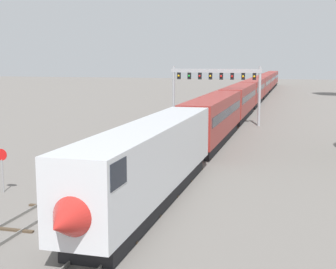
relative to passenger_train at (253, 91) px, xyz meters
The scene contains 6 objects.
ground_plane 71.37m from the passenger_train, 91.61° to the right, with size 400.00×400.00×0.00m, color slate.
track_main 11.58m from the passenger_train, 90.00° to the right, with size 2.60×200.00×0.16m.
track_near 31.88m from the passenger_train, 99.97° to the right, with size 2.60×160.00×0.16m.
passenger_train is the anchor object (origin of this frame).
signal_gantry 30.77m from the passenger_train, 94.22° to the right, with size 12.10×0.49×7.72m.
stop_sign 67.90m from the passenger_train, 98.47° to the right, with size 0.76×0.08×2.88m.
Camera 1 is at (10.29, -22.32, 8.54)m, focal length 51.27 mm.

